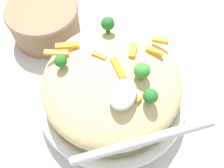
# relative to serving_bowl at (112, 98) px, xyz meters

# --- Properties ---
(ground_plane) EXTENTS (2.40, 2.40, 0.00)m
(ground_plane) POSITION_rel_serving_bowl_xyz_m (0.00, 0.00, -0.03)
(ground_plane) COLOR beige
(serving_bowl) EXTENTS (0.29, 0.29, 0.05)m
(serving_bowl) POSITION_rel_serving_bowl_xyz_m (0.00, 0.00, 0.00)
(serving_bowl) COLOR silver
(serving_bowl) RESTS_ON ground_plane
(pasta_mound) EXTENTS (0.25, 0.25, 0.09)m
(pasta_mound) POSITION_rel_serving_bowl_xyz_m (0.00, 0.00, 0.06)
(pasta_mound) COLOR #D1BA7A
(pasta_mound) RESTS_ON serving_bowl
(carrot_piece_0) EXTENTS (0.01, 0.03, 0.01)m
(carrot_piece_0) POSITION_rel_serving_bowl_xyz_m (-0.06, 0.06, 0.10)
(carrot_piece_0) COLOR orange
(carrot_piece_0) RESTS_ON pasta_mound
(carrot_piece_1) EXTENTS (0.03, 0.02, 0.01)m
(carrot_piece_1) POSITION_rel_serving_bowl_xyz_m (-0.04, 0.02, 0.11)
(carrot_piece_1) COLOR orange
(carrot_piece_1) RESTS_ON pasta_mound
(carrot_piece_2) EXTENTS (0.01, 0.03, 0.01)m
(carrot_piece_2) POSITION_rel_serving_bowl_xyz_m (-0.08, 0.06, 0.10)
(carrot_piece_2) COLOR orange
(carrot_piece_2) RESTS_ON pasta_mound
(carrot_piece_3) EXTENTS (0.03, 0.04, 0.01)m
(carrot_piece_3) POSITION_rel_serving_bowl_xyz_m (-0.02, -0.09, 0.10)
(carrot_piece_3) COLOR orange
(carrot_piece_3) RESTS_ON pasta_mound
(carrot_piece_4) EXTENTS (0.02, 0.04, 0.01)m
(carrot_piece_4) POSITION_rel_serving_bowl_xyz_m (0.00, -0.10, 0.10)
(carrot_piece_4) COLOR orange
(carrot_piece_4) RESTS_ON pasta_mound
(carrot_piece_5) EXTENTS (0.04, 0.04, 0.01)m
(carrot_piece_5) POSITION_rel_serving_bowl_xyz_m (-0.00, 0.01, 0.11)
(carrot_piece_5) COLOR orange
(carrot_piece_5) RESTS_ON pasta_mound
(carrot_piece_6) EXTENTS (0.02, 0.03, 0.01)m
(carrot_piece_6) POSITION_rel_serving_bowl_xyz_m (0.04, 0.05, 0.10)
(carrot_piece_6) COLOR orange
(carrot_piece_6) RESTS_ON pasta_mound
(carrot_piece_7) EXTENTS (0.01, 0.03, 0.01)m
(carrot_piece_7) POSITION_rel_serving_bowl_xyz_m (-0.02, -0.03, 0.11)
(carrot_piece_7) COLOR orange
(carrot_piece_7) RESTS_ON pasta_mound
(broccoli_floret_0) EXTENTS (0.02, 0.02, 0.03)m
(broccoli_floret_0) POSITION_rel_serving_bowl_xyz_m (0.03, 0.07, 0.11)
(broccoli_floret_0) COLOR #205B1C
(broccoli_floret_0) RESTS_ON pasta_mound
(broccoli_floret_1) EXTENTS (0.02, 0.02, 0.02)m
(broccoli_floret_1) POSITION_rel_serving_bowl_xyz_m (0.02, -0.08, 0.11)
(broccoli_floret_1) COLOR #205B1C
(broccoli_floret_1) RESTS_ON pasta_mound
(broccoli_floret_2) EXTENTS (0.02, 0.02, 0.03)m
(broccoli_floret_2) POSITION_rel_serving_bowl_xyz_m (-0.08, -0.03, 0.12)
(broccoli_floret_2) COLOR #205B1C
(broccoli_floret_2) RESTS_ON pasta_mound
(broccoli_floret_3) EXTENTS (0.03, 0.03, 0.03)m
(broccoli_floret_3) POSITION_rel_serving_bowl_xyz_m (-0.00, 0.05, 0.12)
(broccoli_floret_3) COLOR #377928
(broccoli_floret_3) RESTS_ON pasta_mound
(serving_spoon) EXTENTS (0.15, 0.16, 0.08)m
(serving_spoon) POSITION_rel_serving_bowl_xyz_m (0.07, 0.05, 0.13)
(serving_spoon) COLOR #B7B7BC
(serving_spoon) RESTS_ON pasta_mound
(companion_bowl) EXTENTS (0.16, 0.16, 0.08)m
(companion_bowl) POSITION_rel_serving_bowl_xyz_m (-0.13, -0.21, 0.02)
(companion_bowl) COLOR #8C6B4C
(companion_bowl) RESTS_ON ground_plane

